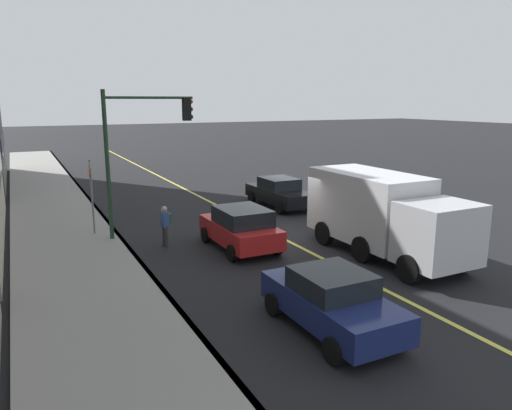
% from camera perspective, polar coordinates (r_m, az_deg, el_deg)
% --- Properties ---
extents(ground, '(200.00, 200.00, 0.00)m').
position_cam_1_polar(ground, '(19.51, 3.04, -3.91)').
color(ground, black).
extents(sidewalk_slab, '(80.00, 3.99, 0.15)m').
position_cam_1_polar(sidewalk_slab, '(17.19, -20.41, -6.69)').
color(sidewalk_slab, gray).
rests_on(sidewalk_slab, ground).
extents(curb_edge, '(80.00, 0.16, 0.15)m').
position_cam_1_polar(curb_edge, '(17.46, -14.13, -5.98)').
color(curb_edge, slate).
rests_on(curb_edge, ground).
extents(lane_stripe_center, '(80.00, 0.16, 0.01)m').
position_cam_1_polar(lane_stripe_center, '(19.51, 3.04, -3.90)').
color(lane_stripe_center, '#D8CC4C').
rests_on(lane_stripe_center, ground).
extents(car_navy, '(4.01, 1.91, 1.49)m').
position_cam_1_polar(car_navy, '(11.87, 8.92, -11.11)').
color(car_navy, navy).
rests_on(car_navy, ground).
extents(car_black, '(4.65, 1.93, 1.51)m').
position_cam_1_polar(car_black, '(25.14, 2.78, 1.53)').
color(car_black, black).
rests_on(car_black, ground).
extents(car_red, '(3.89, 1.97, 1.58)m').
position_cam_1_polar(car_red, '(17.90, -1.83, -2.69)').
color(car_red, red).
rests_on(car_red, ground).
extents(truck_white, '(6.59, 2.47, 2.88)m').
position_cam_1_polar(truck_white, '(17.58, 14.78, -0.87)').
color(truck_white, silver).
rests_on(truck_white, ground).
extents(pedestrian_with_backpack, '(0.39, 0.39, 1.56)m').
position_cam_1_polar(pedestrian_with_backpack, '(18.51, -10.69, -2.13)').
color(pedestrian_with_backpack, '#383838').
rests_on(pedestrian_with_backpack, ground).
extents(traffic_light_mast, '(0.28, 3.55, 5.84)m').
position_cam_1_polar(traffic_light_mast, '(19.30, -13.52, 7.61)').
color(traffic_light_mast, '#1E3823').
rests_on(traffic_light_mast, ground).
extents(street_sign_post, '(0.60, 0.08, 3.15)m').
position_cam_1_polar(street_sign_post, '(20.31, -18.88, 1.43)').
color(street_sign_post, slate).
rests_on(street_sign_post, ground).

